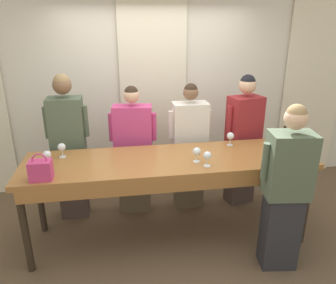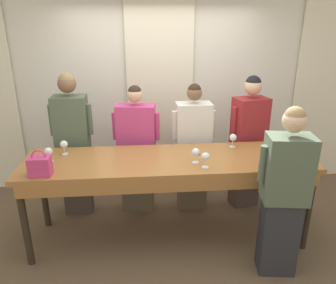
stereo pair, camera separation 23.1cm
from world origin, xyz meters
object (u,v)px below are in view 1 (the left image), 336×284
Objects in this scene: wine_glass_front_left at (62,147)px; wine_glass_front_mid at (47,155)px; handbag at (41,170)px; wine_glass_back_mid at (207,156)px; wine_bottle at (283,143)px; guest_pink_top at (134,151)px; wine_glass_center_right at (230,136)px; host_pouring at (286,190)px; tasting_bar at (170,167)px; wine_glass_center_left at (197,152)px; wine_glass_center_mid at (280,138)px; guest_cream_sweater at (189,147)px; wine_glass_back_left at (297,152)px; guest_striped_shirt at (243,140)px; wine_glass_front_right at (271,132)px; guest_olive_jacket at (69,147)px.

wine_glass_front_mid is (-0.11, -0.19, 0.00)m from wine_glass_front_left.
wine_glass_back_mid is (1.55, 0.04, 0.01)m from handbag.
wine_bottle is 1.72m from guest_pink_top.
wine_glass_center_right is 0.09× the size of host_pouring.
tasting_bar is at bearing 146.23° from wine_glass_back_mid.
wine_glass_back_mid is (0.08, -0.12, 0.00)m from wine_glass_center_left.
guest_pink_top is (-0.60, 0.76, -0.26)m from wine_glass_center_left.
wine_glass_center_mid is 0.09× the size of guest_cream_sweater.
wine_bottle is 0.97m from wine_glass_center_left.
wine_bottle is 2.34m from wine_glass_front_left.
wine_glass_back_left is 0.09× the size of guest_striped_shirt.
host_pouring is at bearing -112.28° from wine_bottle.
wine_glass_front_left is at bearing 59.47° from wine_glass_front_mid.
guest_striped_shirt is at bearing 15.08° from wine_glass_front_mid.
wine_glass_front_right is at bearing 73.46° from host_pouring.
wine_glass_center_left is 1.00× the size of wine_glass_back_mid.
wine_glass_back_left is at bearing -7.25° from wine_glass_front_mid.
wine_glass_front_right is 0.63m from wine_glass_back_left.
tasting_bar is at bearing -118.76° from guest_cream_sweater.
handbag is at bearing 171.62° from host_pouring.
wine_glass_center_mid is at bearing -65.16° from guest_striped_shirt.
wine_bottle is at bearing -33.66° from wine_glass_center_right.
tasting_bar is 1.81× the size of host_pouring.
guest_pink_top reaches higher than wine_glass_front_left.
guest_olive_jacket is at bearing 78.78° from wine_glass_front_mid.
host_pouring is at bearing -29.28° from wine_glass_back_mid.
host_pouring reaches higher than handbag.
wine_glass_center_mid is 0.10× the size of guest_pink_top.
host_pouring is (2.20, -0.63, -0.23)m from wine_glass_front_mid.
wine_glass_center_mid is at bearing 68.61° from host_pouring.
wine_glass_center_right is at bearing 38.77° from wine_glass_center_left.
wine_glass_front_left is 0.22m from wine_glass_front_mid.
wine_glass_front_right is 1.66m from guest_pink_top.
guest_striped_shirt is (-0.23, 0.50, -0.20)m from wine_glass_center_mid.
wine_glass_front_left and wine_glass_center_right have the same top height.
handbag is 1.65× the size of wine_glass_front_mid.
guest_olive_jacket is (-2.31, 0.68, -0.17)m from wine_bottle.
wine_glass_back_left is at bearing -3.00° from wine_glass_back_mid.
handbag is 0.14× the size of guest_olive_jacket.
wine_bottle is 0.19× the size of guest_cream_sweater.
guest_cream_sweater is (-0.89, 0.92, -0.25)m from wine_glass_back_left.
guest_pink_top is 0.70m from guest_cream_sweater.
handbag reaches higher than wine_glass_front_left.
wine_glass_back_left reaches higher than tasting_bar.
guest_striped_shirt is (0.31, 0.36, -0.20)m from wine_glass_center_right.
wine_glass_front_right is 0.53m from wine_glass_center_right.
host_pouring reaches higher than guest_cream_sweater.
wine_glass_front_left is at bearing 178.16° from wine_glass_center_mid.
tasting_bar is at bearing -1.91° from wine_glass_front_mid.
guest_olive_jacket is 1.07× the size of host_pouring.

